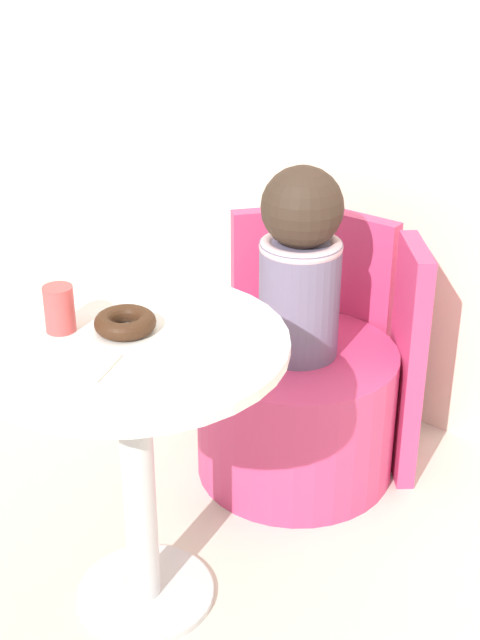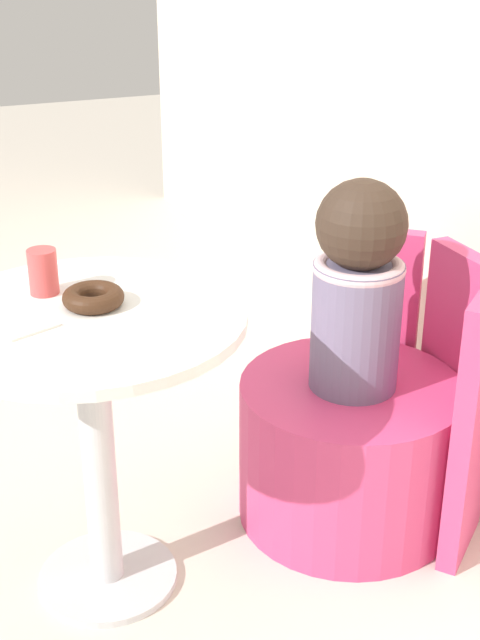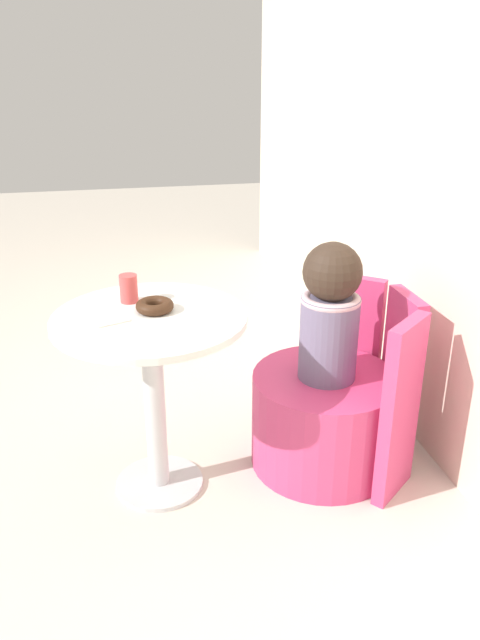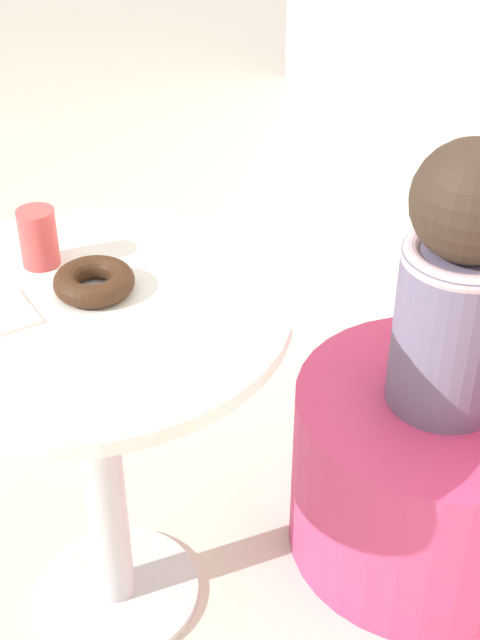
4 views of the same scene
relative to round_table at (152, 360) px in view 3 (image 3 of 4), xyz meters
name	(u,v)px [view 3 (image 3 of 4)]	position (x,y,z in m)	size (l,w,h in m)	color
ground_plane	(164,490)	(0.04, 0.01, -0.54)	(12.00, 12.00, 0.00)	beige
back_wall	(479,159)	(0.04, 1.14, 0.66)	(6.00, 0.06, 2.40)	beige
round_table	(152,360)	(0.00, 0.00, 0.00)	(0.67, 0.67, 0.71)	silver
tub_chair	(324,420)	(-0.02, 0.66, -0.34)	(0.57, 0.57, 0.39)	#D13D70
booth_backrest	(382,379)	(-0.02, 0.90, -0.19)	(0.67, 0.24, 0.70)	#D13D70
child_figure	(330,312)	(-0.02, 0.66, 0.12)	(0.22, 0.22, 0.53)	slate
donut	(155,306)	(-0.03, 0.02, 0.19)	(0.13, 0.13, 0.04)	#3D2314
cup	(129,289)	(-0.14, -0.06, 0.22)	(0.06, 0.06, 0.10)	#DB4C4C
paper_napkin	(109,319)	(0.01, -0.14, 0.17)	(0.14, 0.14, 0.01)	silver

